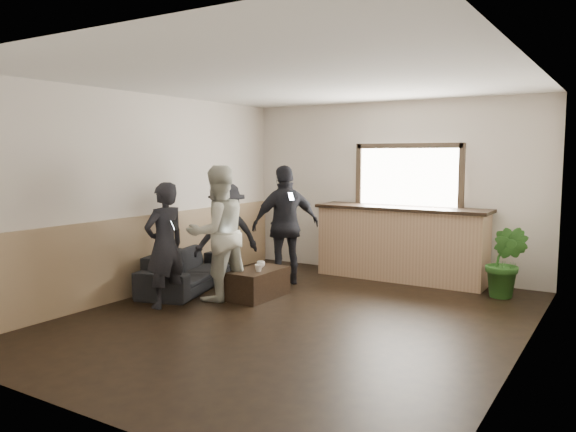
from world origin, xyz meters
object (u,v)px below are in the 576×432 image
Objects in this scene: bar_counter at (401,239)px; coffee_table at (258,283)px; person_a at (165,245)px; person_b at (218,233)px; person_c at (227,236)px; cup_b at (259,268)px; person_d at (286,225)px; cup_a at (261,264)px; potted_plant at (506,262)px; sofa at (189,269)px.

coffee_table is at bearing -120.69° from bar_counter.
bar_counter reaches higher than person_a.
person_b reaches higher than person_c.
person_c is (-2.00, -1.84, 0.13)m from bar_counter.
person_d is at bearing 100.81° from cup_b.
cup_a is 0.11× the size of potted_plant.
sofa is 1.05m from person_b.
coffee_table is (-1.26, -2.12, -0.45)m from bar_counter.
potted_plant is 0.65× the size of person_c.
cup_b reaches higher than coffee_table.
potted_plant is (2.89, 1.74, 0.31)m from coffee_table.
cup_b is 0.06× the size of person_b.
cup_b is 1.28m from person_a.
sofa is at bearing -170.33° from cup_a.
cup_b is 1.12m from person_d.
person_c is at bearing -158.06° from potted_plant.
cup_b is at bearing -61.74° from cup_a.
person_b is (0.34, 0.65, 0.10)m from person_a.
person_d reaches higher than sofa.
bar_counter is 2.72m from person_c.
coffee_table is at bearing -148.97° from potted_plant.
person_b is (-0.49, -0.26, 0.47)m from cup_b.
bar_counter is 3.08× the size of coffee_table.
person_d reaches higher than person_c.
potted_plant is 3.93m from person_c.
cup_b is at bearing 95.21° from person_c.
sofa reaches higher than cup_a.
cup_b is at bearing -117.83° from bar_counter.
cup_a is 0.06× the size of person_b.
potted_plant is at bearing 142.94° from person_d.
sofa is at bearing -138.33° from bar_counter.
potted_plant is at bearing 136.02° from person_a.
person_d is (-0.11, 0.89, 0.70)m from coffee_table.
person_b is (-0.41, -0.36, 0.71)m from coffee_table.
potted_plant is at bearing -13.04° from bar_counter.
person_d is (0.64, 1.90, 0.10)m from person_a.
person_a is (-0.70, -1.14, 0.37)m from cup_a.
sofa is at bearing -89.20° from person_b.
sofa is 1.07× the size of person_d.
person_a is (-0.74, -1.01, 0.61)m from coffee_table.
sofa is at bearing -23.12° from person_c.
person_b is at bearing 57.95° from person_c.
person_b reaches higher than person_d.
person_b is at bearing 23.89° from person_d.
sofa is 2.19× the size of coffee_table.
person_d reaches higher than person_a.
coffee_table is at bearing 99.66° from person_c.
person_b is (-0.36, -0.49, 0.47)m from cup_a.
cup_b is (1.28, -0.04, 0.16)m from sofa.
potted_plant is 0.62× the size of person_a.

